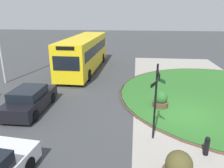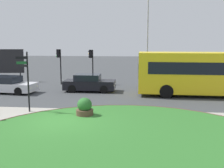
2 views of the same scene
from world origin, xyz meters
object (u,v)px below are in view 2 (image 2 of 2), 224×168
object	(u,v)px
bus_yellow	(215,73)
car_far_lane	(8,85)
car_near_lane	(89,83)
planter_near_signpost	(85,108)
traffic_light_far	(59,59)
signpost_directional	(27,77)
billboard_left	(8,62)
traffic_light_near	(91,59)
lamppost_tall	(148,33)

from	to	relation	value
bus_yellow	car_far_lane	size ratio (longest dim) A/B	2.49
car_near_lane	planter_near_signpost	bearing A→B (deg)	-81.44
car_near_lane	traffic_light_far	size ratio (longest dim) A/B	1.26
bus_yellow	traffic_light_far	distance (m)	13.98
signpost_directional	billboard_left	xyz separation A→B (m)	(-7.07, 11.82, -0.05)
traffic_light_far	planter_near_signpost	distance (m)	12.09
car_far_lane	signpost_directional	bearing A→B (deg)	-48.91
signpost_directional	billboard_left	size ratio (longest dim) A/B	1.08
traffic_light_near	traffic_light_far	bearing A→B (deg)	18.33
signpost_directional	billboard_left	distance (m)	13.78
car_far_lane	billboard_left	xyz separation A→B (m)	(-3.01, 6.19, 1.39)
signpost_directional	planter_near_signpost	size ratio (longest dim) A/B	3.32
planter_near_signpost	traffic_light_far	bearing A→B (deg)	113.32
car_far_lane	traffic_light_near	bearing A→B (deg)	47.61
car_near_lane	lamppost_tall	distance (m)	7.88
signpost_directional	car_near_lane	size ratio (longest dim) A/B	0.84
car_far_lane	traffic_light_far	distance (m)	5.77
lamppost_tall	planter_near_signpost	xyz separation A→B (m)	(-3.58, -12.27, -4.44)
traffic_light_near	billboard_left	world-z (taller)	same
bus_yellow	traffic_light_near	bearing A→B (deg)	-24.92
lamppost_tall	signpost_directional	bearing A→B (deg)	-121.57
lamppost_tall	billboard_left	distance (m)	14.49
traffic_light_near	lamppost_tall	distance (m)	5.92
traffic_light_near	bus_yellow	bearing A→B (deg)	159.68
car_far_lane	car_near_lane	bearing A→B (deg)	17.50
traffic_light_far	traffic_light_near	bearing A→B (deg)	-159.07
car_far_lane	traffic_light_far	bearing A→B (deg)	63.46
car_near_lane	car_far_lane	world-z (taller)	car_near_lane
traffic_light_near	car_near_lane	bearing A→B (deg)	103.19
traffic_light_near	traffic_light_far	world-z (taller)	traffic_light_far
car_far_lane	planter_near_signpost	xyz separation A→B (m)	(7.61, -6.31, -0.15)
traffic_light_near	billboard_left	bearing A→B (deg)	-0.17
lamppost_tall	bus_yellow	bearing A→B (deg)	-48.37
lamppost_tall	planter_near_signpost	bearing A→B (deg)	-106.25
billboard_left	planter_near_signpost	distance (m)	16.48
traffic_light_near	lamppost_tall	xyz separation A→B (m)	(5.33, 0.64, 2.49)
lamppost_tall	traffic_light_far	bearing A→B (deg)	-170.98
traffic_light_far	lamppost_tall	bearing A→B (deg)	-162.97
car_near_lane	billboard_left	xyz separation A→B (m)	(-9.40, 4.81, 1.35)
signpost_directional	traffic_light_far	size ratio (longest dim) A/B	1.06
traffic_light_near	lamppost_tall	size ratio (longest dim) A/B	0.36
signpost_directional	traffic_light_near	bearing A→B (deg)	80.72
car_near_lane	car_far_lane	bearing A→B (deg)	-168.22
bus_yellow	traffic_light_far	size ratio (longest dim) A/B	3.41
car_near_lane	car_far_lane	xyz separation A→B (m)	(-6.39, -1.38, -0.04)
lamppost_tall	billboard_left	xyz separation A→B (m)	(-14.20, 0.23, -2.90)
car_near_lane	planter_near_signpost	xyz separation A→B (m)	(1.22, -7.69, -0.19)
billboard_left	planter_near_signpost	xyz separation A→B (m)	(10.62, -12.50, -1.54)
bus_yellow	signpost_directional	bearing A→B (deg)	27.09
car_near_lane	traffic_light_near	world-z (taller)	traffic_light_near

